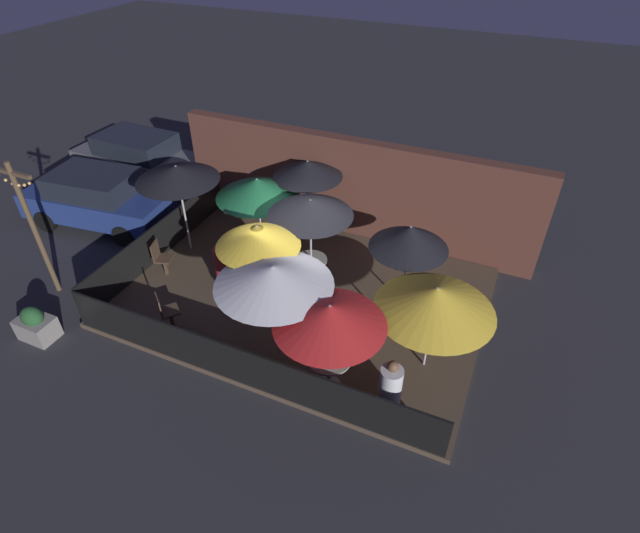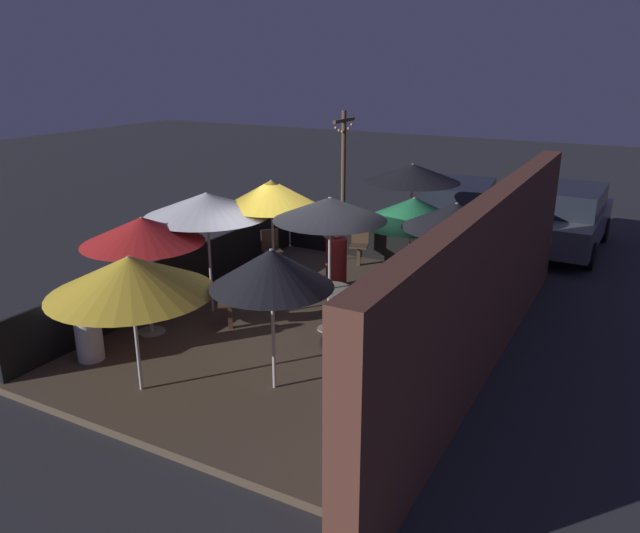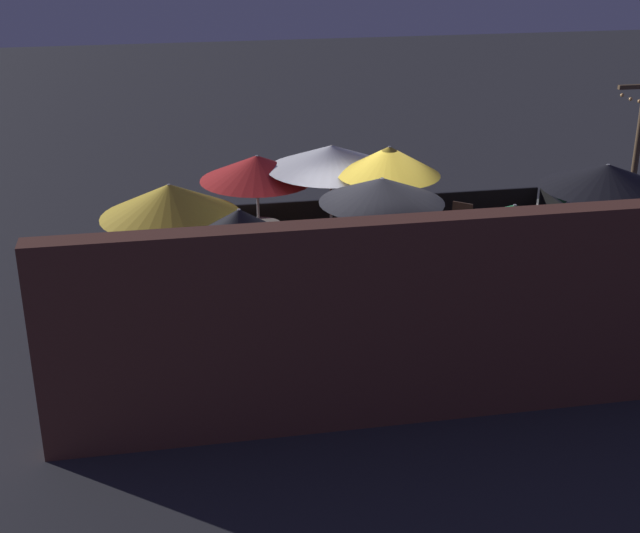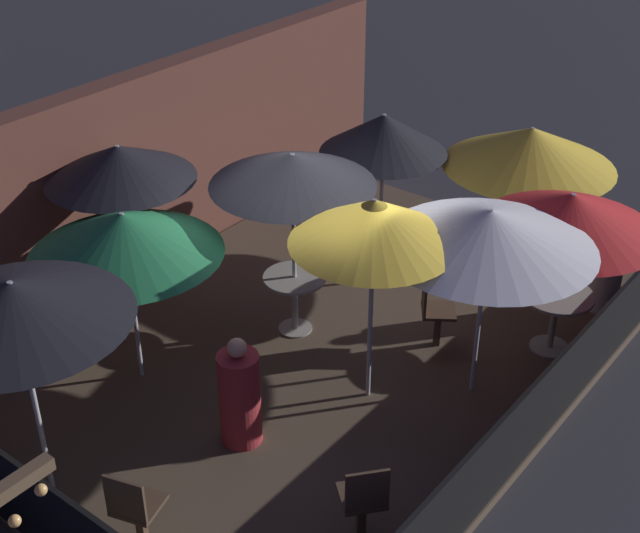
# 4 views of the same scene
# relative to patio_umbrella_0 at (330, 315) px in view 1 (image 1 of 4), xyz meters

# --- Properties ---
(ground_plane) EXTENTS (60.00, 60.00, 0.00)m
(ground_plane) POSITION_rel_patio_umbrella_0_xyz_m (-1.61, 2.23, -1.96)
(ground_plane) COLOR #2D2D33
(patio_deck) EXTENTS (8.31, 5.83, 0.12)m
(patio_deck) POSITION_rel_patio_umbrella_0_xyz_m (-1.61, 2.23, -1.90)
(patio_deck) COLOR brown
(patio_deck) RESTS_ON ground_plane
(building_wall) EXTENTS (9.91, 0.36, 2.83)m
(building_wall) POSITION_rel_patio_umbrella_0_xyz_m (-1.61, 5.38, -0.55)
(building_wall) COLOR brown
(building_wall) RESTS_ON ground_plane
(fence_front) EXTENTS (8.11, 0.05, 0.95)m
(fence_front) POSITION_rel_patio_umbrella_0_xyz_m (-1.61, -0.64, -1.37)
(fence_front) COLOR black
(fence_front) RESTS_ON patio_deck
(fence_side_left) EXTENTS (0.05, 5.63, 0.95)m
(fence_side_left) POSITION_rel_patio_umbrella_0_xyz_m (-5.72, 2.23, -1.37)
(fence_side_left) COLOR black
(fence_side_left) RESTS_ON patio_deck
(patio_umbrella_0) EXTENTS (2.05, 2.05, 2.07)m
(patio_umbrella_0) POSITION_rel_patio_umbrella_0_xyz_m (0.00, 0.00, 0.00)
(patio_umbrella_0) COLOR #B2B2B7
(patio_umbrella_0) RESTS_ON patio_deck
(patio_umbrella_1) EXTENTS (1.93, 1.93, 2.38)m
(patio_umbrella_1) POSITION_rel_patio_umbrella_0_xyz_m (-1.60, 2.68, 0.34)
(patio_umbrella_1) COLOR #B2B2B7
(patio_umbrella_1) RESTS_ON patio_deck
(patio_umbrella_2) EXTENTS (1.75, 1.75, 2.45)m
(patio_umbrella_2) POSITION_rel_patio_umbrella_0_xyz_m (-2.09, 1.21, 0.36)
(patio_umbrella_2) COLOR #B2B2B7
(patio_umbrella_2) RESTS_ON patio_deck
(patio_umbrella_3) EXTENTS (1.73, 1.73, 2.11)m
(patio_umbrella_3) POSITION_rel_patio_umbrella_0_xyz_m (0.61, 2.94, -0.01)
(patio_umbrella_3) COLOR #B2B2B7
(patio_umbrella_3) RESTS_ON patio_deck
(patio_umbrella_4) EXTENTS (1.81, 1.81, 2.30)m
(patio_umbrella_4) POSITION_rel_patio_umbrella_0_xyz_m (-2.54, 4.55, 0.23)
(patio_umbrella_4) COLOR #B2B2B7
(patio_umbrella_4) RESTS_ON patio_deck
(patio_umbrella_5) EXTENTS (2.06, 2.06, 2.43)m
(patio_umbrella_5) POSITION_rel_patio_umbrella_0_xyz_m (-5.22, 2.78, 0.38)
(patio_umbrella_5) COLOR #B2B2B7
(patio_umbrella_5) RESTS_ON patio_deck
(patio_umbrella_6) EXTENTS (2.30, 2.30, 2.03)m
(patio_umbrella_6) POSITION_rel_patio_umbrella_0_xyz_m (1.58, 1.27, -0.09)
(patio_umbrella_6) COLOR #B2B2B7
(patio_umbrella_6) RESTS_ON patio_deck
(patio_umbrella_7) EXTENTS (2.11, 2.11, 2.11)m
(patio_umbrella_7) POSITION_rel_patio_umbrella_0_xyz_m (-3.42, 3.49, 0.02)
(patio_umbrella_7) COLOR #B2B2B7
(patio_umbrella_7) RESTS_ON patio_deck
(patio_umbrella_8) EXTENTS (2.27, 2.27, 2.28)m
(patio_umbrella_8) POSITION_rel_patio_umbrella_0_xyz_m (-1.28, 0.34, 0.22)
(patio_umbrella_8) COLOR #B2B2B7
(patio_umbrella_8) RESTS_ON patio_deck
(dining_table_0) EXTENTS (0.86, 0.86, 0.77)m
(dining_table_0) POSITION_rel_patio_umbrella_0_xyz_m (0.00, 0.00, -1.24)
(dining_table_0) COLOR #9E998E
(dining_table_0) RESTS_ON patio_deck
(dining_table_1) EXTENTS (0.77, 0.77, 0.77)m
(dining_table_1) POSITION_rel_patio_umbrella_0_xyz_m (-1.60, 2.68, -1.24)
(dining_table_1) COLOR #9E998E
(dining_table_1) RESTS_ON patio_deck
(patio_chair_0) EXTENTS (0.56, 0.56, 0.93)m
(patio_chair_0) POSITION_rel_patio_umbrella_0_xyz_m (-3.83, 0.04, -1.33)
(patio_chair_0) COLOR #4C3828
(patio_chair_0) RESTS_ON patio_deck
(patio_chair_1) EXTENTS (0.50, 0.50, 0.93)m
(patio_chair_1) POSITION_rel_patio_umbrella_0_xyz_m (-5.17, 1.58, -1.34)
(patio_chair_1) COLOR #4C3828
(patio_chair_1) RESTS_ON patio_deck
(patio_chair_2) EXTENTS (0.56, 0.56, 0.95)m
(patio_chair_2) POSITION_rel_patio_umbrella_0_xyz_m (-0.83, 1.17, -1.32)
(patio_chair_2) COLOR #4C3828
(patio_chair_2) RESTS_ON patio_deck
(patio_chair_3) EXTENTS (0.56, 0.56, 0.96)m
(patio_chair_3) POSITION_rel_patio_umbrella_0_xyz_m (-4.63, 4.79, -1.32)
(patio_chair_3) COLOR #4C3828
(patio_chair_3) RESTS_ON patio_deck
(patron_0) EXTENTS (0.49, 0.49, 1.32)m
(patron_0) POSITION_rel_patio_umbrella_0_xyz_m (1.24, -0.12, -1.26)
(patron_0) COLOR silver
(patron_0) RESTS_ON patio_deck
(patron_1) EXTENTS (0.51, 0.51, 1.28)m
(patron_1) POSITION_rel_patio_umbrella_0_xyz_m (-3.51, 1.84, -1.28)
(patron_1) COLOR maroon
(patron_1) RESTS_ON patio_deck
(planter_box) EXTENTS (0.79, 0.55, 0.83)m
(planter_box) POSITION_rel_patio_umbrella_0_xyz_m (-6.36, -1.25, -1.60)
(planter_box) COLOR gray
(planter_box) RESTS_ON ground_plane
(light_post) EXTENTS (1.10, 0.12, 3.42)m
(light_post) POSITION_rel_patio_umbrella_0_xyz_m (-7.26, 0.12, -0.03)
(light_post) COLOR brown
(light_post) RESTS_ON ground_plane
(parked_car_0) EXTENTS (4.34, 2.18, 1.62)m
(parked_car_0) POSITION_rel_patio_umbrella_0_xyz_m (-8.41, 2.93, -1.12)
(parked_car_0) COLOR navy
(parked_car_0) RESTS_ON ground_plane
(parked_car_1) EXTENTS (4.35, 1.87, 1.62)m
(parked_car_1) POSITION_rel_patio_umbrella_0_xyz_m (-9.10, 5.53, -1.12)
(parked_car_1) COLOR #5B5B60
(parked_car_1) RESTS_ON ground_plane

